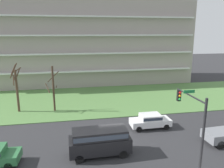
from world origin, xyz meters
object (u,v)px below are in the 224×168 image
(tree_far_left, at_px, (17,87))
(van_black_near_left, at_px, (100,140))
(sedan_white_center_left, at_px, (150,120))
(tree_left, at_px, (53,88))
(traffic_signal_mast, at_px, (193,119))

(tree_far_left, distance_m, van_black_near_left, 15.67)
(tree_far_left, xyz_separation_m, van_black_near_left, (9.23, -12.51, -2.01))
(tree_far_left, relative_size, sedan_white_center_left, 1.47)
(van_black_near_left, bearing_deg, tree_left, 109.68)
(van_black_near_left, relative_size, traffic_signal_mast, 0.86)
(sedan_white_center_left, bearing_deg, traffic_signal_mast, 92.37)
(sedan_white_center_left, bearing_deg, tree_far_left, -27.60)
(tree_far_left, bearing_deg, van_black_near_left, -53.57)
(tree_left, relative_size, van_black_near_left, 1.16)
(sedan_white_center_left, bearing_deg, tree_left, -34.62)
(tree_left, distance_m, sedan_white_center_left, 13.25)
(tree_far_left, bearing_deg, sedan_white_center_left, -27.46)
(tree_far_left, height_order, tree_left, tree_far_left)
(van_black_near_left, relative_size, sedan_white_center_left, 1.19)
(tree_left, xyz_separation_m, van_black_near_left, (4.58, -11.89, -1.76))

